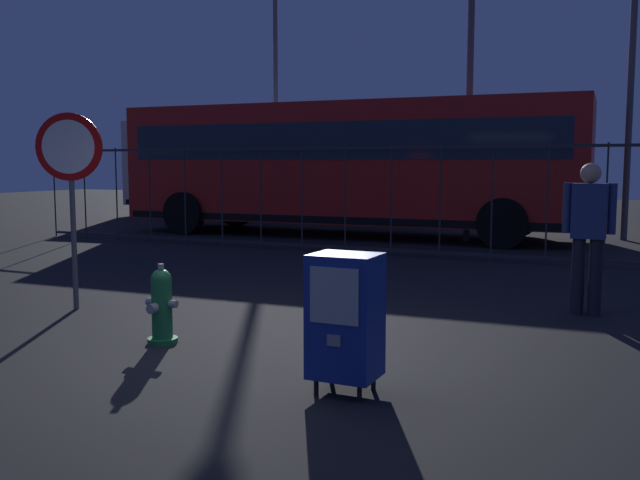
# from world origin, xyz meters

# --- Properties ---
(ground_plane) EXTENTS (60.00, 60.00, 0.00)m
(ground_plane) POSITION_xyz_m (0.00, 0.00, 0.00)
(ground_plane) COLOR black
(fire_hydrant) EXTENTS (0.33, 0.32, 0.75)m
(fire_hydrant) POSITION_xyz_m (-0.78, 0.03, 0.35)
(fire_hydrant) COLOR #1E7238
(fire_hydrant) RESTS_ON ground_plane
(newspaper_box_primary) EXTENTS (0.48, 0.42, 1.02)m
(newspaper_box_primary) POSITION_xyz_m (1.31, -0.56, 0.57)
(newspaper_box_primary) COLOR black
(newspaper_box_primary) RESTS_ON ground_plane
(stop_sign) EXTENTS (0.71, 0.31, 2.23)m
(stop_sign) POSITION_xyz_m (-2.64, 0.86, 1.60)
(stop_sign) COLOR #4C4F54
(stop_sign) RESTS_ON ground_plane
(pedestrian) EXTENTS (0.55, 0.22, 1.67)m
(pedestrian) POSITION_xyz_m (2.70, 2.99, 0.95)
(pedestrian) COLOR black
(pedestrian) RESTS_ON ground_plane
(fence_barrier) EXTENTS (18.03, 0.04, 2.00)m
(fence_barrier) POSITION_xyz_m (-0.00, 6.89, 1.02)
(fence_barrier) COLOR #2D2D33
(fence_barrier) RESTS_ON ground_plane
(bus_near) EXTENTS (10.59, 3.09, 3.00)m
(bus_near) POSITION_xyz_m (-2.97, 9.89, 1.71)
(bus_near) COLOR red
(bus_near) RESTS_ON ground_plane
(bus_far) EXTENTS (10.70, 3.64, 3.00)m
(bus_far) POSITION_xyz_m (-6.78, 14.37, 1.71)
(bus_far) COLOR beige
(bus_far) RESTS_ON ground_plane
(street_light_near_left) EXTENTS (0.32, 0.32, 8.03)m
(street_light_near_left) POSITION_xyz_m (-7.62, 15.01, 4.59)
(street_light_near_left) COLOR #4C4F54
(street_light_near_left) RESTS_ON ground_plane
(street_light_near_right) EXTENTS (0.32, 0.32, 6.59)m
(street_light_near_right) POSITION_xyz_m (2.89, 11.46, 3.85)
(street_light_near_right) COLOR #4C4F54
(street_light_near_right) RESTS_ON ground_plane
(street_light_far_left) EXTENTS (0.32, 0.32, 6.35)m
(street_light_far_left) POSITION_xyz_m (-0.20, 9.84, 3.72)
(street_light_far_left) COLOR #4C4F54
(street_light_far_left) RESTS_ON ground_plane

